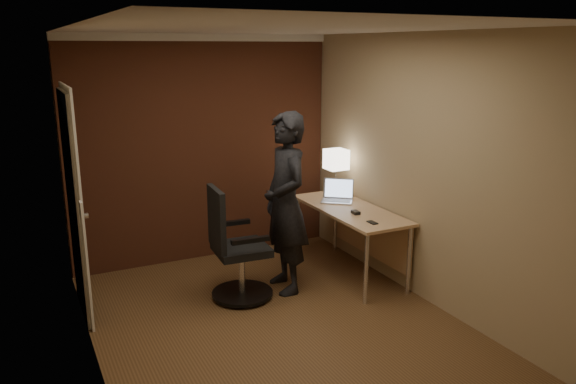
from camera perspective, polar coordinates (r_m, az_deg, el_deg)
The scene contains 8 objects.
room at distance 5.85m, azimuth -9.87°, elevation 4.53°, with size 4.00×4.00×4.00m.
desk at distance 5.97m, azimuth 6.88°, elevation -2.73°, with size 0.60×1.50×0.73m.
desk_lamp at distance 6.24m, azimuth 4.92°, elevation 3.26°, with size 0.22×0.22×0.54m.
laptop at distance 6.15m, azimuth 5.06°, elevation -0.29°, with size 0.42×0.41×0.23m.
mouse at distance 5.70m, azimuth 6.89°, elevation -2.07°, with size 0.06×0.10×0.03m, color black.
phone at distance 5.43m, azimuth 8.57°, elevation -3.08°, with size 0.06×0.12×0.01m, color black.
office_chair at distance 5.37m, azimuth -5.47°, elevation -6.05°, with size 0.59×0.62×1.09m.
person at distance 5.44m, azimuth -0.25°, elevation -1.16°, with size 0.65×0.43×1.78m, color black.
Camera 1 is at (-1.91, -3.98, 2.37)m, focal length 35.00 mm.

